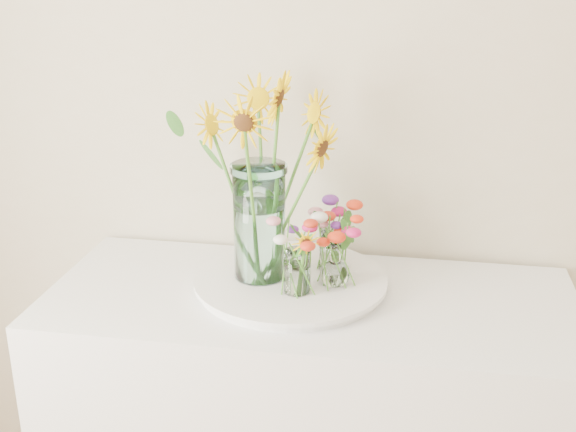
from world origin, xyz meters
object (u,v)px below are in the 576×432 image
(tray, at_px, (291,283))
(mason_jar, at_px, (259,222))
(small_vase_a, at_px, (297,272))
(small_vase_c, at_px, (331,250))
(small_vase_b, at_px, (335,265))

(tray, relative_size, mason_jar, 1.55)
(mason_jar, height_order, small_vase_a, mason_jar)
(tray, xyz_separation_m, small_vase_a, (0.03, -0.08, 0.07))
(tray, xyz_separation_m, small_vase_c, (0.10, 0.08, 0.07))
(tray, relative_size, small_vase_c, 4.19)
(tray, bearing_deg, small_vase_b, -8.01)
(small_vase_b, relative_size, small_vase_c, 0.98)
(small_vase_b, bearing_deg, mason_jar, 175.88)
(tray, distance_m, small_vase_c, 0.15)
(small_vase_a, bearing_deg, small_vase_b, 35.07)
(mason_jar, height_order, small_vase_b, mason_jar)
(small_vase_c, bearing_deg, small_vase_b, -77.58)
(tray, height_order, small_vase_b, small_vase_b)
(small_vase_a, distance_m, small_vase_c, 0.17)
(tray, xyz_separation_m, mason_jar, (-0.08, -0.00, 0.17))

